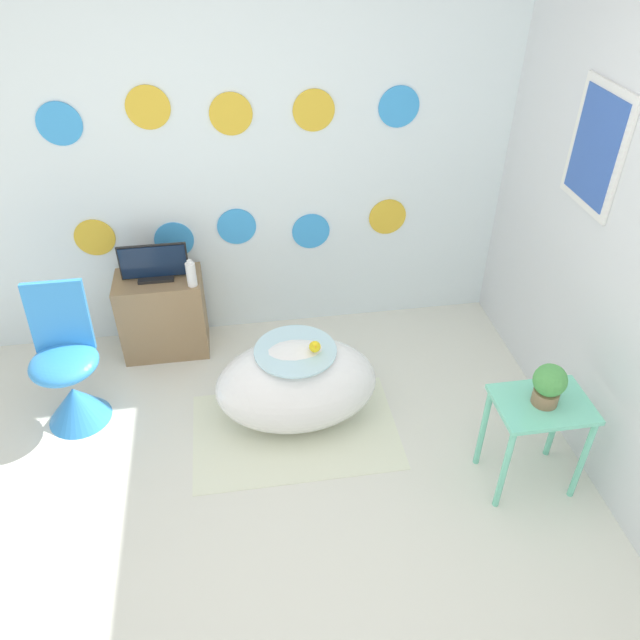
{
  "coord_description": "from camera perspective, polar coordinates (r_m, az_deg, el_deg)",
  "views": [
    {
      "loc": [
        -0.06,
        -1.48,
        2.66
      ],
      "look_at": [
        0.33,
        1.01,
        0.79
      ],
      "focal_mm": 35.0,
      "sensor_mm": 36.0,
      "label": 1
    }
  ],
  "objects": [
    {
      "name": "ground_plane",
      "position": [
        3.04,
        -3.52,
        -24.44
      ],
      "size": [
        12.0,
        12.0,
        0.0
      ],
      "primitive_type": "plane",
      "color": "silver"
    },
    {
      "name": "wall_back_dotted",
      "position": [
        3.85,
        -7.67,
        15.54
      ],
      "size": [
        4.4,
        0.05,
        2.6
      ],
      "color": "white",
      "rests_on": "ground_plane"
    },
    {
      "name": "wall_right",
      "position": [
        3.38,
        24.22,
        9.64
      ],
      "size": [
        0.06,
        3.1,
        2.6
      ],
      "color": "silver",
      "rests_on": "ground_plane"
    },
    {
      "name": "rug",
      "position": [
        3.65,
        -2.27,
        -10.08
      ],
      "size": [
        1.17,
        0.75,
        0.01
      ],
      "color": "silver",
      "rests_on": "ground_plane"
    },
    {
      "name": "bathtub",
      "position": [
        3.54,
        -2.17,
        -5.92
      ],
      "size": [
        0.91,
        0.55,
        0.54
      ],
      "color": "white",
      "rests_on": "ground_plane"
    },
    {
      "name": "rubber_duck",
      "position": [
        3.31,
        -0.46,
        -2.42
      ],
      "size": [
        0.06,
        0.07,
        0.07
      ],
      "color": "yellow",
      "rests_on": "bathtub"
    },
    {
      "name": "chair",
      "position": [
        3.82,
        -21.83,
        -5.28
      ],
      "size": [
        0.38,
        0.38,
        0.85
      ],
      "color": "#338CE0",
      "rests_on": "ground_plane"
    },
    {
      "name": "tv_cabinet",
      "position": [
        4.17,
        -14.14,
        0.49
      ],
      "size": [
        0.54,
        0.32,
        0.56
      ],
      "color": "#8E704C",
      "rests_on": "ground_plane"
    },
    {
      "name": "tv",
      "position": [
        3.97,
        -14.94,
        4.94
      ],
      "size": [
        0.42,
        0.12,
        0.24
      ],
      "color": "black",
      "rests_on": "tv_cabinet"
    },
    {
      "name": "vase",
      "position": [
        3.86,
        -11.7,
        4.14
      ],
      "size": [
        0.06,
        0.06,
        0.18
      ],
      "color": "white",
      "rests_on": "tv_cabinet"
    },
    {
      "name": "side_table",
      "position": [
        3.28,
        19.36,
        -8.57
      ],
      "size": [
        0.46,
        0.33,
        0.55
      ],
      "color": "#72D8B7",
      "rests_on": "ground_plane"
    },
    {
      "name": "potted_plant_left",
      "position": [
        3.13,
        20.21,
        -5.52
      ],
      "size": [
        0.16,
        0.16,
        0.22
      ],
      "color": "#8C6B4C",
      "rests_on": "side_table"
    }
  ]
}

